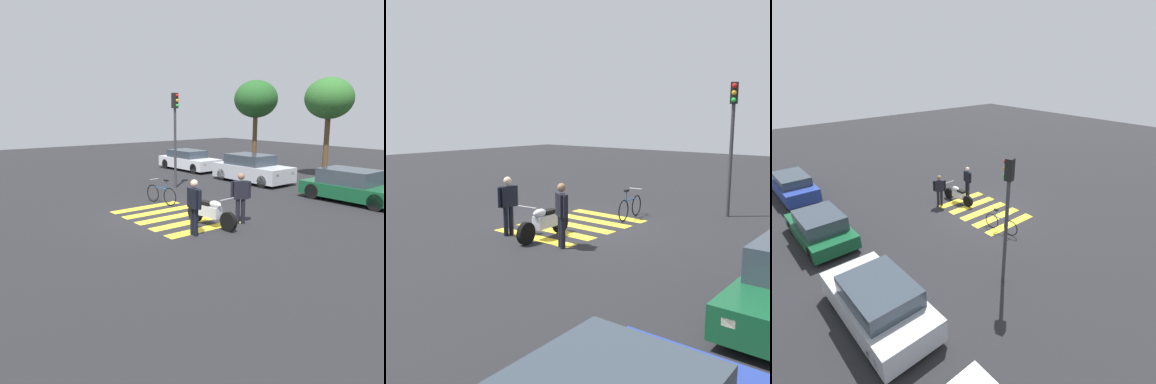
# 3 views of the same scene
# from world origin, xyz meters

# --- Properties ---
(ground_plane) EXTENTS (60.00, 60.00, 0.00)m
(ground_plane) POSITION_xyz_m (0.00, 0.00, 0.00)
(ground_plane) COLOR #232326
(police_motorcycle) EXTENTS (2.12, 0.62, 1.02)m
(police_motorcycle) POSITION_xyz_m (1.68, 0.33, 0.45)
(police_motorcycle) COLOR black
(police_motorcycle) RESTS_ON ground_plane
(leaning_bicycle) EXTENTS (1.72, 0.46, 1.02)m
(leaning_bicycle) POSITION_xyz_m (-1.96, 0.80, 0.39)
(leaning_bicycle) COLOR black
(leaning_bicycle) RESTS_ON ground_plane
(officer_on_foot) EXTENTS (0.43, 0.59, 1.70)m
(officer_on_foot) POSITION_xyz_m (2.03, 1.31, 0.97)
(officer_on_foot) COLOR black
(officer_on_foot) RESTS_ON ground_plane
(officer_by_motorcycle) EXTENTS (0.68, 0.25, 1.70)m
(officer_by_motorcycle) POSITION_xyz_m (2.10, -0.68, 0.98)
(officer_by_motorcycle) COLOR black
(officer_by_motorcycle) RESTS_ON ground_plane
(crosswalk_stripes) EXTENTS (4.05, 2.91, 0.01)m
(crosswalk_stripes) POSITION_xyz_m (0.00, 0.00, 0.00)
(crosswalk_stripes) COLOR yellow
(crosswalk_stripes) RESTS_ON ground_plane
(car_silver_sedan) EXTENTS (4.25, 1.99, 1.44)m
(car_silver_sedan) POSITION_xyz_m (-3.24, 7.33, 0.68)
(car_silver_sedan) COLOR black
(car_silver_sedan) RESTS_ON ground_plane
(car_green_compact) EXTENTS (4.09, 1.93, 1.33)m
(car_green_compact) POSITION_xyz_m (2.48, 7.25, 0.63)
(car_green_compact) COLOR black
(car_green_compact) RESTS_ON ground_plane
(car_blue_hatchback) EXTENTS (4.61, 1.79, 1.36)m
(car_blue_hatchback) POSITION_xyz_m (8.36, 6.99, 0.66)
(car_blue_hatchback) COLOR black
(car_blue_hatchback) RESTS_ON ground_plane
(traffic_light_pole) EXTENTS (0.35, 0.30, 4.50)m
(traffic_light_pole) POSITION_xyz_m (-4.35, 3.20, 3.00)
(traffic_light_pole) COLOR #38383D
(traffic_light_pole) RESTS_ON ground_plane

